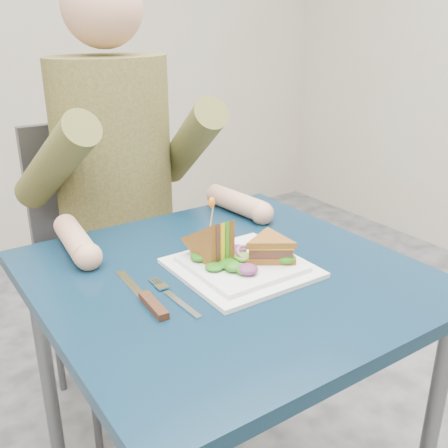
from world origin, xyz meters
TOP-DOWN VIEW (x-y plane):
  - table at (0.00, 0.00)m, footprint 0.75×0.75m
  - chair at (0.00, 0.67)m, footprint 0.42×0.40m
  - diner at (-0.00, 0.55)m, footprint 0.54×0.59m
  - plate at (0.03, -0.01)m, footprint 0.26×0.26m
  - sandwich_flat at (0.08, -0.03)m, footprint 0.17×0.17m
  - sandwich_upright at (-0.01, 0.04)m, footprint 0.08×0.13m
  - fork at (-0.15, -0.04)m, footprint 0.02×0.18m
  - knife at (-0.19, -0.03)m, footprint 0.03×0.22m
  - toothpick at (-0.01, 0.04)m, footprint 0.01×0.01m
  - toothpick_frill at (-0.01, 0.04)m, footprint 0.01×0.01m
  - lettuce_spill at (0.03, 0.00)m, footprint 0.15×0.13m
  - onion_ring at (0.04, -0.00)m, footprint 0.04×0.04m

SIDE VIEW (x-z plane):
  - chair at x=0.00m, z-range 0.08..1.01m
  - table at x=0.00m, z-range 0.29..1.02m
  - fork at x=-0.15m, z-range 0.73..0.74m
  - knife at x=-0.19m, z-range 0.73..0.74m
  - plate at x=0.03m, z-range 0.73..0.75m
  - lettuce_spill at x=0.03m, z-range 0.75..0.77m
  - onion_ring at x=0.04m, z-range 0.75..0.78m
  - sandwich_flat at x=0.08m, z-range 0.75..0.80m
  - sandwich_upright at x=-0.01m, z-range 0.72..0.85m
  - toothpick at x=-0.01m, z-range 0.82..0.88m
  - toothpick_frill at x=-0.01m, z-range 0.87..0.89m
  - diner at x=0.00m, z-range 0.54..1.29m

